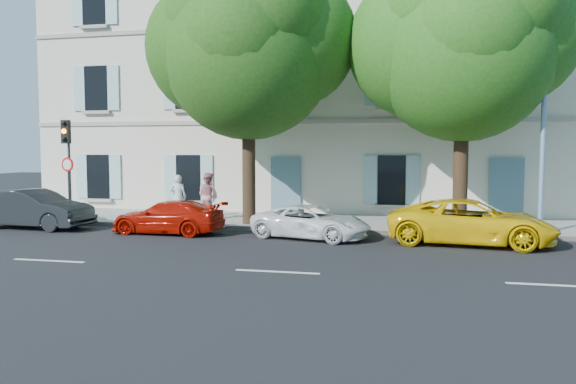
% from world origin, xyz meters
% --- Properties ---
extents(ground, '(90.00, 90.00, 0.00)m').
position_xyz_m(ground, '(0.00, 0.00, 0.00)').
color(ground, black).
extents(sidewalk, '(36.00, 4.50, 0.15)m').
position_xyz_m(sidewalk, '(0.00, 4.45, 0.07)').
color(sidewalk, '#A09E96').
rests_on(sidewalk, ground).
extents(kerb, '(36.00, 0.16, 0.16)m').
position_xyz_m(kerb, '(0.00, 2.28, 0.08)').
color(kerb, '#9E998E').
rests_on(kerb, ground).
extents(building, '(28.00, 7.00, 12.00)m').
position_xyz_m(building, '(0.00, 10.20, 6.00)').
color(building, beige).
rests_on(building, ground).
extents(car_dark_sedan, '(4.36, 1.79, 1.40)m').
position_xyz_m(car_dark_sedan, '(-10.22, 1.10, 0.70)').
color(car_dark_sedan, black).
rests_on(car_dark_sedan, ground).
extents(car_red_coupe, '(3.93, 1.76, 1.12)m').
position_xyz_m(car_red_coupe, '(-5.01, 0.99, 0.56)').
color(car_red_coupe, '#AB1104').
rests_on(car_red_coupe, ground).
extents(car_white_coupe, '(4.12, 2.65, 1.06)m').
position_xyz_m(car_white_coupe, '(-0.10, 1.02, 0.53)').
color(car_white_coupe, white).
rests_on(car_white_coupe, ground).
extents(car_yellow_supercar, '(5.09, 2.78, 1.35)m').
position_xyz_m(car_yellow_supercar, '(4.77, 0.95, 0.68)').
color(car_yellow_supercar, yellow).
rests_on(car_yellow_supercar, ground).
extents(tree_left, '(6.04, 6.04, 9.36)m').
position_xyz_m(tree_left, '(-2.74, 2.95, 6.18)').
color(tree_left, '#3A2819').
rests_on(tree_left, sidewalk).
extents(tree_right, '(5.99, 5.99, 9.22)m').
position_xyz_m(tree_right, '(4.61, 3.23, 6.07)').
color(tree_right, '#3A2819').
rests_on(tree_right, sidewalk).
extents(traffic_light, '(0.31, 0.43, 3.80)m').
position_xyz_m(traffic_light, '(-9.89, 2.68, 2.90)').
color(traffic_light, '#383A3D').
rests_on(traffic_light, sidewalk).
extents(road_sign, '(0.55, 0.12, 2.39)m').
position_xyz_m(road_sign, '(-9.91, 2.72, 1.87)').
color(road_sign, '#383A3D').
rests_on(road_sign, sidewalk).
extents(street_lamp, '(0.30, 1.70, 7.96)m').
position_xyz_m(street_lamp, '(7.03, 2.46, 4.66)').
color(street_lamp, '#7293BF').
rests_on(street_lamp, sidewalk).
extents(pedestrian_a, '(0.69, 0.52, 1.71)m').
position_xyz_m(pedestrian_a, '(-5.84, 3.76, 1.01)').
color(pedestrian_a, silver).
rests_on(pedestrian_a, sidewalk).
extents(pedestrian_b, '(1.07, 0.96, 1.81)m').
position_xyz_m(pedestrian_b, '(-4.66, 3.89, 1.05)').
color(pedestrian_b, '#CF8588').
rests_on(pedestrian_b, sidewalk).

